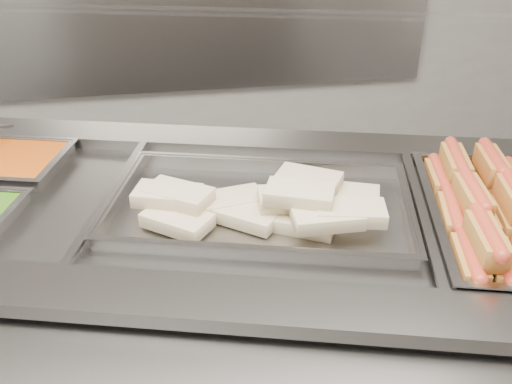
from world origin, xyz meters
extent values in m
cube|color=slate|center=(0.07, 0.43, 0.49)|extent=(2.17, 1.35, 0.97)
cube|color=gray|center=(-0.04, 0.06, 0.99)|extent=(2.07, 0.71, 0.03)
cube|color=gray|center=(0.18, 0.81, 0.99)|extent=(2.07, 0.71, 0.03)
cube|color=black|center=(0.07, 0.43, 0.86)|extent=(1.92, 1.11, 0.02)
cube|color=gray|center=(0.53, 0.30, 1.00)|extent=(0.19, 0.62, 0.01)
cube|color=gray|center=(-0.25, 0.53, 1.00)|extent=(0.19, 0.62, 0.01)
cube|color=silver|center=(0.13, 0.66, 1.43)|extent=(1.87, 0.81, 0.10)
cube|color=#C84B0B|center=(-0.58, 0.79, 0.96)|extent=(0.37, 0.32, 0.10)
cube|color=#AA6C23|center=(0.55, 0.09, 0.98)|extent=(0.10, 0.18, 0.06)
cylinder|color=red|center=(0.55, 0.09, 1.01)|extent=(0.08, 0.19, 0.03)
cube|color=#AA6C23|center=(0.61, 0.28, 0.98)|extent=(0.11, 0.18, 0.06)
cylinder|color=red|center=(0.61, 0.28, 1.01)|extent=(0.09, 0.19, 0.03)
cube|color=#AA6C23|center=(0.66, 0.47, 0.99)|extent=(0.10, 0.18, 0.06)
cylinder|color=red|center=(0.66, 0.47, 1.01)|extent=(0.08, 0.19, 0.03)
cube|color=#AA6C23|center=(0.62, 0.08, 0.98)|extent=(0.11, 0.18, 0.06)
cylinder|color=red|center=(0.62, 0.08, 1.01)|extent=(0.09, 0.19, 0.03)
cube|color=#AA6C23|center=(0.67, 0.26, 0.99)|extent=(0.10, 0.18, 0.06)
cylinder|color=red|center=(0.67, 0.26, 1.01)|extent=(0.08, 0.19, 0.03)
cube|color=#AA6C23|center=(0.73, 0.45, 0.98)|extent=(0.10, 0.18, 0.06)
cylinder|color=red|center=(0.73, 0.45, 1.01)|extent=(0.09, 0.19, 0.03)
cube|color=#AA6C23|center=(0.74, 0.25, 0.98)|extent=(0.11, 0.18, 0.06)
cylinder|color=red|center=(0.74, 0.25, 1.01)|extent=(0.09, 0.19, 0.03)
cube|color=#AA6C23|center=(0.80, 0.43, 0.99)|extent=(0.10, 0.18, 0.06)
cylinder|color=red|center=(0.80, 0.43, 1.01)|extent=(0.08, 0.19, 0.03)
cube|color=#AA6C23|center=(0.59, 0.10, 1.04)|extent=(0.09, 0.18, 0.06)
cylinder|color=red|center=(0.59, 0.10, 1.07)|extent=(0.07, 0.19, 0.03)
cube|color=#AA6C23|center=(0.65, 0.28, 1.04)|extent=(0.09, 0.18, 0.06)
cylinder|color=red|center=(0.65, 0.28, 1.07)|extent=(0.07, 0.19, 0.03)
cube|color=#AA6C23|center=(0.69, 0.46, 1.04)|extent=(0.10, 0.18, 0.06)
cylinder|color=red|center=(0.69, 0.46, 1.07)|extent=(0.08, 0.19, 0.03)
cube|color=#AA6C23|center=(0.79, 0.43, 1.04)|extent=(0.10, 0.18, 0.06)
cylinder|color=red|center=(0.79, 0.43, 1.07)|extent=(0.08, 0.19, 0.03)
cube|color=tan|center=(0.16, 0.38, 1.00)|extent=(0.19, 0.18, 0.04)
cube|color=tan|center=(0.09, 0.37, 1.00)|extent=(0.19, 0.18, 0.04)
cube|color=tan|center=(0.28, 0.45, 1.00)|extent=(0.19, 0.18, 0.04)
cube|color=tan|center=(-0.09, 0.36, 1.00)|extent=(0.19, 0.18, 0.04)
cube|color=tan|center=(0.22, 0.32, 0.99)|extent=(0.19, 0.16, 0.04)
cube|color=tan|center=(-0.08, 0.44, 1.00)|extent=(0.19, 0.17, 0.04)
cube|color=tan|center=(0.37, 0.42, 1.00)|extent=(0.19, 0.15, 0.04)
cube|color=tan|center=(0.06, 0.43, 1.00)|extent=(0.18, 0.12, 0.04)
cube|color=tan|center=(0.33, 0.28, 1.03)|extent=(0.18, 0.13, 0.04)
cube|color=tan|center=(0.27, 0.46, 1.03)|extent=(0.19, 0.17, 0.04)
cube|color=tan|center=(-0.08, 0.43, 1.04)|extent=(0.19, 0.17, 0.04)
cube|color=tan|center=(0.21, 0.37, 1.03)|extent=(0.17, 0.11, 0.04)
cube|color=tan|center=(-0.10, 0.43, 1.03)|extent=(0.19, 0.15, 0.04)
cube|color=tan|center=(0.27, 0.27, 1.03)|extent=(0.17, 0.10, 0.04)
cube|color=tan|center=(0.22, 0.34, 1.06)|extent=(0.19, 0.15, 0.04)
camera|label=1|loc=(-0.09, -0.85, 1.76)|focal=40.00mm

